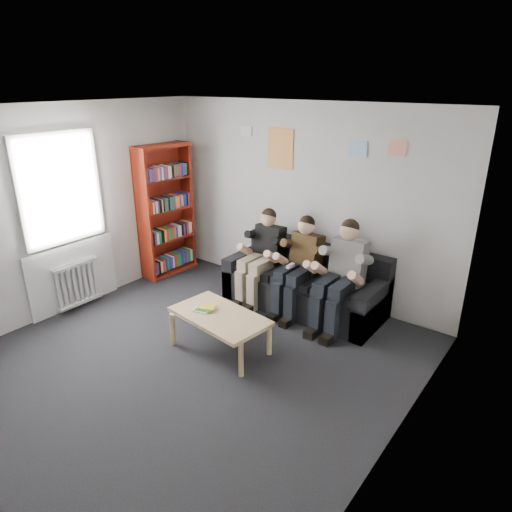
{
  "coord_description": "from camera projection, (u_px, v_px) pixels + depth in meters",
  "views": [
    {
      "loc": [
        3.2,
        -2.84,
        2.96
      ],
      "look_at": [
        0.07,
        1.3,
        0.93
      ],
      "focal_mm": 32.0,
      "sensor_mm": 36.0,
      "label": 1
    }
  ],
  "objects": [
    {
      "name": "poster_large",
      "position": [
        280.0,
        149.0,
        6.31
      ],
      "size": [
        0.42,
        0.01,
        0.55
      ],
      "primitive_type": "cube",
      "color": "gold",
      "rests_on": "room_shell"
    },
    {
      "name": "radiator",
      "position": [
        78.0,
        284.0,
        6.21
      ],
      "size": [
        0.1,
        0.64,
        0.6
      ],
      "color": "white",
      "rests_on": "ground"
    },
    {
      "name": "poster_sign",
      "position": [
        246.0,
        131.0,
        6.58
      ],
      "size": [
        0.2,
        0.01,
        0.14
      ],
      "primitive_type": "cube",
      "color": "white",
      "rests_on": "room_shell"
    },
    {
      "name": "person_middle",
      "position": [
        298.0,
        267.0,
        5.97
      ],
      "size": [
        0.4,
        0.85,
        1.31
      ],
      "rotation": [
        0.0,
        0.0,
        -0.07
      ],
      "color": "#463117",
      "rests_on": "sofa"
    },
    {
      "name": "room_shell",
      "position": [
        171.0,
        253.0,
        4.49
      ],
      "size": [
        5.0,
        5.0,
        5.0
      ],
      "color": "black",
      "rests_on": "ground"
    },
    {
      "name": "bookshelf",
      "position": [
        167.0,
        211.0,
        7.12
      ],
      "size": [
        0.31,
        0.92,
        2.05
      ],
      "rotation": [
        0.0,
        0.0,
        -0.09
      ],
      "color": "maroon",
      "rests_on": "ground"
    },
    {
      "name": "sofa",
      "position": [
        305.0,
        286.0,
        6.25
      ],
      "size": [
        2.18,
        0.89,
        0.84
      ],
      "color": "black",
      "rests_on": "ground"
    },
    {
      "name": "person_right",
      "position": [
        340.0,
        277.0,
        5.62
      ],
      "size": [
        0.43,
        0.92,
        1.37
      ],
      "rotation": [
        0.0,
        0.0,
        0.04
      ],
      "color": "silver",
      "rests_on": "sofa"
    },
    {
      "name": "person_left",
      "position": [
        261.0,
        257.0,
        6.31
      ],
      "size": [
        0.4,
        0.85,
        1.31
      ],
      "rotation": [
        0.0,
        0.0,
        0.04
      ],
      "color": "black",
      "rests_on": "sofa"
    },
    {
      "name": "coffee_table",
      "position": [
        220.0,
        319.0,
        5.2
      ],
      "size": [
        1.14,
        0.63,
        0.46
      ],
      "rotation": [
        0.0,
        0.0,
        -0.13
      ],
      "color": "#D3B37A",
      "rests_on": "ground"
    },
    {
      "name": "window",
      "position": [
        67.0,
        235.0,
        6.01
      ],
      "size": [
        0.05,
        1.3,
        2.36
      ],
      "color": "white",
      "rests_on": "room_shell"
    },
    {
      "name": "game_cases",
      "position": [
        204.0,
        309.0,
        5.26
      ],
      "size": [
        0.22,
        0.19,
        0.04
      ],
      "rotation": [
        0.0,
        0.0,
        0.2
      ],
      "color": "white",
      "rests_on": "coffee_table"
    },
    {
      "name": "poster_blue",
      "position": [
        358.0,
        148.0,
        5.63
      ],
      "size": [
        0.25,
        0.01,
        0.2
      ],
      "primitive_type": "cube",
      "color": "#4697EF",
      "rests_on": "room_shell"
    },
    {
      "name": "poster_pink",
      "position": [
        397.0,
        148.0,
        5.33
      ],
      "size": [
        0.22,
        0.01,
        0.18
      ],
      "primitive_type": "cube",
      "color": "#C13C8D",
      "rests_on": "room_shell"
    }
  ]
}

